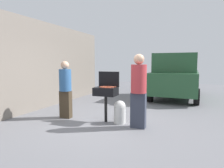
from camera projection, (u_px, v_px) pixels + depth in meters
ground_plane at (108, 123)px, 5.45m from camera, size 24.00×24.00×0.00m
house_wall_side at (43, 65)px, 7.29m from camera, size 0.24×8.00×3.07m
bbq_grill at (106, 93)px, 5.48m from camera, size 0.60×0.44×0.96m
grill_lid_open at (109, 79)px, 5.65m from camera, size 0.60×0.05×0.42m
hot_dog_0 at (106, 87)px, 5.43m from camera, size 0.13×0.03×0.03m
hot_dog_1 at (105, 87)px, 5.54m from camera, size 0.13×0.03×0.03m
hot_dog_2 at (102, 87)px, 5.51m from camera, size 0.13×0.04×0.03m
hot_dog_3 at (114, 87)px, 5.49m from camera, size 0.13×0.03×0.03m
hot_dog_4 at (106, 86)px, 5.59m from camera, size 0.13×0.03×0.03m
hot_dog_5 at (110, 87)px, 5.56m from camera, size 0.13×0.03×0.03m
hot_dog_6 at (109, 88)px, 5.30m from camera, size 0.13×0.04×0.03m
hot_dog_7 at (104, 88)px, 5.33m from camera, size 0.13×0.04×0.03m
hot_dog_8 at (111, 87)px, 5.36m from camera, size 0.13×0.04×0.03m
hot_dog_9 at (103, 87)px, 5.53m from camera, size 0.13×0.03×0.03m
hot_dog_10 at (108, 88)px, 5.34m from camera, size 0.13×0.03×0.03m
hot_dog_11 at (102, 87)px, 5.43m from camera, size 0.13×0.04×0.03m
hot_dog_12 at (111, 87)px, 5.40m from camera, size 0.13×0.04×0.03m
hot_dog_13 at (104, 87)px, 5.38m from camera, size 0.13×0.04×0.03m
propane_tank at (120, 111)px, 5.42m from camera, size 0.32×0.32×0.62m
person_left at (65, 87)px, 5.91m from camera, size 0.35×0.35×1.67m
person_right at (139, 88)px, 4.98m from camera, size 0.38×0.38×1.83m
parked_minivan at (176, 76)px, 9.44m from camera, size 2.10×4.44×2.02m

